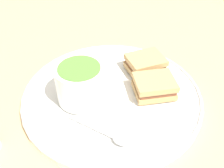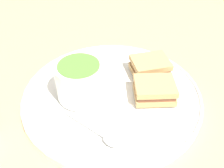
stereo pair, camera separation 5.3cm
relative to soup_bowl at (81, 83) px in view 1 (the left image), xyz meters
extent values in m
plane|color=tan|center=(0.04, -0.05, -0.06)|extent=(2.40, 2.40, 0.00)
cylinder|color=white|center=(0.04, -0.05, -0.05)|extent=(0.37, 0.37, 0.01)
torus|color=white|center=(0.04, -0.05, -0.04)|extent=(0.37, 0.37, 0.01)
cylinder|color=white|center=(0.00, 0.00, -0.04)|extent=(0.05, 0.05, 0.01)
cylinder|color=white|center=(0.00, 0.00, 0.00)|extent=(0.10, 0.10, 0.07)
cylinder|color=#568938|center=(0.00, 0.00, 0.03)|extent=(0.08, 0.08, 0.01)
cube|color=silver|center=(-0.06, -0.06, -0.04)|extent=(0.01, 0.10, 0.00)
ellipsoid|color=silver|center=(-0.06, -0.12, -0.03)|extent=(0.03, 0.03, 0.01)
cube|color=tan|center=(0.08, -0.12, -0.03)|extent=(0.10, 0.10, 0.01)
cube|color=brown|center=(0.08, -0.12, -0.02)|extent=(0.09, 0.10, 0.01)
cube|color=tan|center=(0.08, -0.12, -0.01)|extent=(0.10, 0.10, 0.01)
cube|color=tan|center=(0.15, -0.07, -0.03)|extent=(0.10, 0.10, 0.01)
cube|color=brown|center=(0.15, -0.07, -0.02)|extent=(0.10, 0.09, 0.01)
cube|color=tan|center=(0.15, -0.07, -0.01)|extent=(0.10, 0.10, 0.01)
camera|label=1|loc=(-0.31, -0.24, 0.32)|focal=42.00mm
camera|label=2|loc=(-0.28, -0.28, 0.32)|focal=42.00mm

